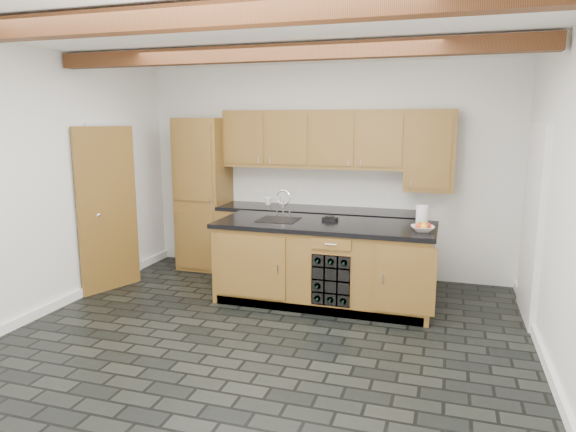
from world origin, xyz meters
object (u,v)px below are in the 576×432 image
kitchen_scale (330,219)px  paper_towel (422,216)px  fruit_bowl (423,229)px  island (324,263)px

kitchen_scale → paper_towel: 1.03m
kitchen_scale → fruit_bowl: bearing=-3.8°
island → kitchen_scale: 0.51m
island → paper_towel: size_ratio=11.09×
kitchen_scale → fruit_bowl: size_ratio=0.77×
kitchen_scale → paper_towel: paper_towel is taller
island → kitchen_scale: (0.02, 0.15, 0.49)m
island → paper_towel: (1.05, 0.17, 0.58)m
island → kitchen_scale: kitchen_scale is taller
paper_towel → kitchen_scale: bearing=-178.8°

